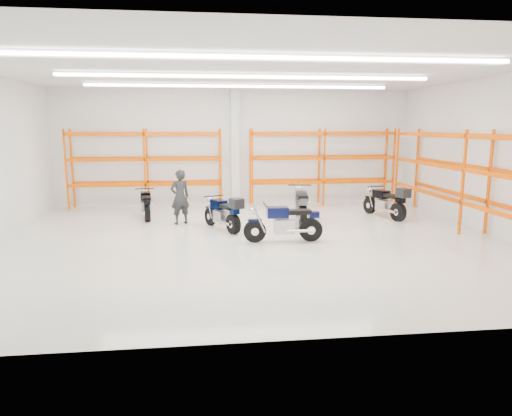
{
  "coord_description": "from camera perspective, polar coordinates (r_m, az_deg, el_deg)",
  "views": [
    {
      "loc": [
        -1.27,
        -12.12,
        3.09
      ],
      "look_at": [
        0.21,
        0.5,
        0.8
      ],
      "focal_mm": 32.0,
      "sensor_mm": 36.0,
      "label": 1
    }
  ],
  "objects": [
    {
      "name": "pallet_racking_side",
      "position": [
        14.44,
        25.89,
        4.11
      ],
      "size": [
        0.87,
        9.07,
        3.0
      ],
      "color": "#FF5700",
      "rests_on": "ground"
    },
    {
      "name": "motorcycle_back_a",
      "position": [
        15.87,
        -13.59,
        0.34
      ],
      "size": [
        0.66,
        1.95,
        0.96
      ],
      "color": "black",
      "rests_on": "ground"
    },
    {
      "name": "room_shell",
      "position": [
        12.21,
        -0.72,
        11.1
      ],
      "size": [
        14.02,
        12.02,
        4.51
      ],
      "color": "white",
      "rests_on": "ground"
    },
    {
      "name": "pallet_racking_back_left",
      "position": [
        17.78,
        -13.6,
        5.71
      ],
      "size": [
        5.67,
        0.87,
        3.0
      ],
      "color": "#FF5700",
      "rests_on": "ground"
    },
    {
      "name": "pallet_racking_back_right",
      "position": [
        18.26,
        8.22,
        6.0
      ],
      "size": [
        5.67,
        0.87,
        3.0
      ],
      "color": "#FF5700",
      "rests_on": "ground"
    },
    {
      "name": "ground",
      "position": [
        12.57,
        -0.67,
        -4.03
      ],
      "size": [
        14.0,
        14.0,
        0.0
      ],
      "primitive_type": "plane",
      "color": "silver",
      "rests_on": "ground"
    },
    {
      "name": "standing_man",
      "position": [
        14.68,
        -9.48,
        1.36
      ],
      "size": [
        0.75,
        0.65,
        1.74
      ],
      "primitive_type": "imported",
      "rotation": [
        0.0,
        0.0,
        3.6
      ],
      "color": "black",
      "rests_on": "ground"
    },
    {
      "name": "motorcycle_back_d",
      "position": [
        16.06,
        16.09,
        0.64
      ],
      "size": [
        0.98,
        2.13,
        1.11
      ],
      "color": "black",
      "rests_on": "ground"
    },
    {
      "name": "motorcycle_back_c",
      "position": [
        14.9,
        5.64,
        0.29
      ],
      "size": [
        0.79,
        2.34,
        1.15
      ],
      "color": "black",
      "rests_on": "ground"
    },
    {
      "name": "motorcycle_back_b",
      "position": [
        13.64,
        -4.0,
        -0.72
      ],
      "size": [
        1.15,
        1.95,
        1.07
      ],
      "color": "black",
      "rests_on": "ground"
    },
    {
      "name": "structural_column",
      "position": [
        18.01,
        -2.64,
        7.52
      ],
      "size": [
        0.32,
        0.32,
        4.5
      ],
      "primitive_type": "cube",
      "color": "white",
      "rests_on": "ground"
    },
    {
      "name": "motorcycle_main",
      "position": [
        12.33,
        3.86,
        -1.98
      ],
      "size": [
        2.15,
        0.71,
        1.06
      ],
      "color": "black",
      "rests_on": "ground"
    }
  ]
}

